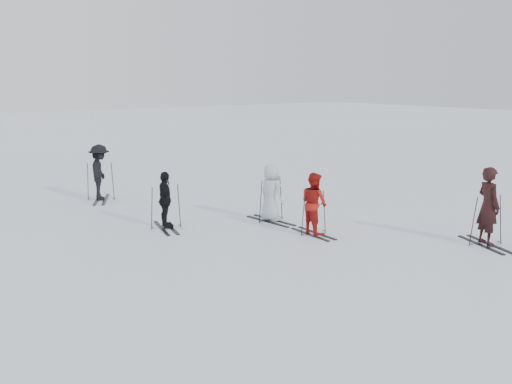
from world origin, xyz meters
TOP-DOWN VIEW (x-y plane):
  - ground at (0.00, 0.00)m, footprint 120.00×120.00m
  - skier_near_dark at (3.56, -3.54)m, footprint 0.66×0.80m
  - skier_red at (0.86, -0.35)m, footprint 0.64×0.81m
  - skier_grey at (0.81, 1.39)m, footprint 0.57×0.82m
  - skier_uphill_left at (-1.93, 2.45)m, footprint 0.58×0.95m
  - skier_uphill_far at (-1.97, 6.98)m, footprint 1.14×1.35m
  - skis_near_dark at (3.56, -3.54)m, footprint 1.93×1.45m
  - skis_red at (0.86, -0.35)m, footprint 1.61×0.91m
  - skis_grey at (0.81, 1.39)m, footprint 1.82×1.07m
  - skis_uphill_left at (-1.93, 2.45)m, footprint 1.82×1.26m
  - skis_uphill_far at (-1.97, 6.98)m, footprint 2.01×1.65m

SIDE VIEW (x-z plane):
  - ground at x=0.00m, z-range 0.00..0.00m
  - skis_red at x=0.86m, z-range 0.00..1.14m
  - skis_uphill_left at x=-1.93m, z-range 0.00..1.21m
  - skis_near_dark at x=3.56m, z-range 0.00..1.25m
  - skis_grey at x=0.81m, z-range 0.00..1.27m
  - skis_uphill_far at x=-1.97m, z-range 0.00..1.30m
  - skier_uphill_left at x=-1.93m, z-range 0.00..1.51m
  - skier_red at x=0.86m, z-range 0.00..1.59m
  - skier_grey at x=0.81m, z-range 0.00..1.59m
  - skier_uphill_far at x=-1.97m, z-range 0.00..1.82m
  - skier_near_dark at x=3.56m, z-range 0.00..1.88m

